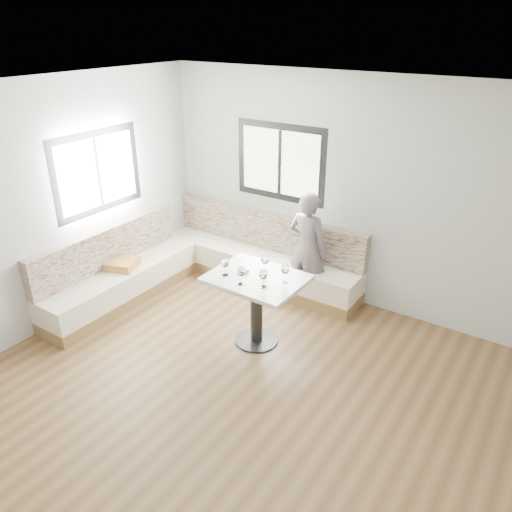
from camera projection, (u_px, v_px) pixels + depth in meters
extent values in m
cube|color=brown|center=(222.00, 403.00, 4.75)|extent=(5.00, 5.00, 0.01)
cube|color=white|center=(210.00, 98.00, 3.54)|extent=(5.00, 5.00, 0.01)
cube|color=#B7B7B2|center=(344.00, 193.00, 6.02)|extent=(5.00, 0.01, 2.80)
cube|color=#B7B7B2|center=(34.00, 214.00, 5.40)|extent=(0.01, 5.00, 2.80)
cube|color=black|center=(280.00, 162.00, 6.36)|extent=(1.30, 0.02, 1.00)
cube|color=black|center=(98.00, 172.00, 5.96)|extent=(0.02, 1.30, 1.00)
cube|color=brown|center=(259.00, 276.00, 6.91)|extent=(2.90, 0.55, 0.16)
cube|color=#EFE7C8|center=(259.00, 262.00, 6.82)|extent=(2.90, 0.55, 0.29)
cube|color=beige|center=(267.00, 230.00, 6.80)|extent=(2.90, 0.14, 0.50)
cube|color=brown|center=(123.00, 295.00, 6.45)|extent=(0.55, 2.25, 0.16)
cube|color=#EFE7C8|center=(121.00, 279.00, 6.36)|extent=(0.55, 2.25, 0.29)
cube|color=beige|center=(106.00, 248.00, 6.29)|extent=(0.14, 2.25, 0.50)
cube|color=#AE8E39|center=(122.00, 264.00, 6.31)|extent=(0.45, 0.45, 0.10)
cylinder|color=black|center=(256.00, 340.00, 5.67)|extent=(0.49, 0.49, 0.02)
cylinder|color=black|center=(256.00, 311.00, 5.50)|extent=(0.13, 0.13, 0.78)
cube|color=white|center=(256.00, 279.00, 5.33)|extent=(1.01, 0.79, 0.04)
imported|color=#645C62|center=(308.00, 248.00, 6.21)|extent=(0.55, 0.38, 1.46)
cylinder|color=white|center=(245.00, 270.00, 5.42)|extent=(0.10, 0.10, 0.04)
sphere|color=black|center=(246.00, 269.00, 5.41)|extent=(0.02, 0.02, 0.02)
sphere|color=black|center=(244.00, 268.00, 5.43)|extent=(0.02, 0.02, 0.02)
sphere|color=black|center=(244.00, 269.00, 5.40)|extent=(0.02, 0.02, 0.02)
cylinder|color=white|center=(225.00, 275.00, 5.35)|extent=(0.07, 0.07, 0.01)
cylinder|color=white|center=(225.00, 271.00, 5.33)|extent=(0.01, 0.01, 0.09)
ellipsoid|color=white|center=(225.00, 263.00, 5.29)|extent=(0.09, 0.09, 0.11)
cylinder|color=#4C0810|center=(225.00, 265.00, 5.30)|extent=(0.06, 0.06, 0.02)
cylinder|color=white|center=(241.00, 284.00, 5.17)|extent=(0.07, 0.07, 0.01)
cylinder|color=white|center=(241.00, 280.00, 5.15)|extent=(0.01, 0.01, 0.09)
ellipsoid|color=white|center=(241.00, 271.00, 5.11)|extent=(0.09, 0.09, 0.11)
cylinder|color=#4C0810|center=(241.00, 274.00, 5.12)|extent=(0.06, 0.06, 0.02)
cylinder|color=white|center=(263.00, 287.00, 5.11)|extent=(0.07, 0.07, 0.01)
cylinder|color=white|center=(263.00, 283.00, 5.09)|extent=(0.01, 0.01, 0.09)
ellipsoid|color=white|center=(263.00, 274.00, 5.05)|extent=(0.09, 0.09, 0.11)
cylinder|color=#4C0810|center=(263.00, 277.00, 5.06)|extent=(0.06, 0.06, 0.02)
cylinder|color=white|center=(265.00, 272.00, 5.42)|extent=(0.07, 0.07, 0.01)
cylinder|color=white|center=(265.00, 268.00, 5.40)|extent=(0.01, 0.01, 0.09)
ellipsoid|color=white|center=(265.00, 260.00, 5.35)|extent=(0.09, 0.09, 0.11)
cylinder|color=#4C0810|center=(265.00, 262.00, 5.37)|extent=(0.06, 0.06, 0.02)
cylinder|color=white|center=(285.00, 282.00, 5.21)|extent=(0.07, 0.07, 0.01)
cylinder|color=white|center=(285.00, 278.00, 5.19)|extent=(0.01, 0.01, 0.09)
ellipsoid|color=white|center=(285.00, 269.00, 5.15)|extent=(0.09, 0.09, 0.11)
cylinder|color=#4C0810|center=(285.00, 271.00, 5.16)|extent=(0.06, 0.06, 0.02)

